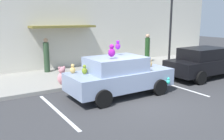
{
  "coord_description": "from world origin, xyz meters",
  "views": [
    {
      "loc": [
        -5.29,
        -6.33,
        3.0
      ],
      "look_at": [
        -0.03,
        1.91,
        0.9
      ],
      "focal_mm": 38.8,
      "sensor_mm": 36.0,
      "label": 1
    }
  ],
  "objects_px": {
    "pedestrian_walking_past": "(46,56)",
    "street_lamp_post": "(171,24)",
    "pedestrian_by_lamp": "(147,49)",
    "plush_covered_car": "(119,75)",
    "teddy_bear_on_sidewalk": "(62,76)",
    "parked_sedan_behind": "(204,62)"
  },
  "relations": [
    {
      "from": "pedestrian_walking_past",
      "to": "street_lamp_post",
      "type": "bearing_deg",
      "value": -24.49
    },
    {
      "from": "street_lamp_post",
      "to": "pedestrian_by_lamp",
      "type": "distance_m",
      "value": 2.75
    },
    {
      "from": "plush_covered_car",
      "to": "teddy_bear_on_sidewalk",
      "type": "distance_m",
      "value": 2.71
    },
    {
      "from": "teddy_bear_on_sidewalk",
      "to": "pedestrian_by_lamp",
      "type": "height_order",
      "value": "pedestrian_by_lamp"
    },
    {
      "from": "pedestrian_walking_past",
      "to": "teddy_bear_on_sidewalk",
      "type": "bearing_deg",
      "value": -94.6
    },
    {
      "from": "pedestrian_walking_past",
      "to": "plush_covered_car",
      "type": "bearing_deg",
      "value": -75.78
    },
    {
      "from": "street_lamp_post",
      "to": "pedestrian_by_lamp",
      "type": "bearing_deg",
      "value": 83.75
    },
    {
      "from": "teddy_bear_on_sidewalk",
      "to": "street_lamp_post",
      "type": "xyz_separation_m",
      "value": [
        6.47,
        -0.05,
        2.17
      ]
    },
    {
      "from": "teddy_bear_on_sidewalk",
      "to": "pedestrian_walking_past",
      "type": "height_order",
      "value": "pedestrian_walking_past"
    },
    {
      "from": "plush_covered_car",
      "to": "pedestrian_by_lamp",
      "type": "xyz_separation_m",
      "value": [
        5.21,
        4.37,
        0.24
      ]
    },
    {
      "from": "teddy_bear_on_sidewalk",
      "to": "pedestrian_walking_past",
      "type": "xyz_separation_m",
      "value": [
        0.23,
        2.8,
        0.49
      ]
    },
    {
      "from": "plush_covered_car",
      "to": "pedestrian_walking_past",
      "type": "xyz_separation_m",
      "value": [
        -1.28,
        5.03,
        0.22
      ]
    },
    {
      "from": "plush_covered_car",
      "to": "street_lamp_post",
      "type": "height_order",
      "value": "street_lamp_post"
    },
    {
      "from": "street_lamp_post",
      "to": "pedestrian_by_lamp",
      "type": "xyz_separation_m",
      "value": [
        0.24,
        2.19,
        -1.65
      ]
    },
    {
      "from": "street_lamp_post",
      "to": "pedestrian_by_lamp",
      "type": "height_order",
      "value": "street_lamp_post"
    },
    {
      "from": "pedestrian_walking_past",
      "to": "pedestrian_by_lamp",
      "type": "distance_m",
      "value": 6.52
    },
    {
      "from": "plush_covered_car",
      "to": "parked_sedan_behind",
      "type": "bearing_deg",
      "value": 0.71
    },
    {
      "from": "teddy_bear_on_sidewalk",
      "to": "parked_sedan_behind",
      "type": "bearing_deg",
      "value": -17.66
    },
    {
      "from": "teddy_bear_on_sidewalk",
      "to": "pedestrian_by_lamp",
      "type": "distance_m",
      "value": 7.06
    },
    {
      "from": "parked_sedan_behind",
      "to": "teddy_bear_on_sidewalk",
      "type": "xyz_separation_m",
      "value": [
        -6.81,
        2.17,
        -0.27
      ]
    },
    {
      "from": "parked_sedan_behind",
      "to": "teddy_bear_on_sidewalk",
      "type": "relative_size",
      "value": 5.47
    },
    {
      "from": "plush_covered_car",
      "to": "teddy_bear_on_sidewalk",
      "type": "xyz_separation_m",
      "value": [
        -1.5,
        2.24,
        -0.28
      ]
    }
  ]
}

